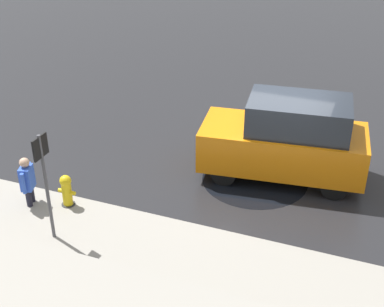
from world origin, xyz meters
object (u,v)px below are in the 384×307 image
fire_hydrant (67,191)px  pedestrian (27,179)px  moving_hatchback (287,139)px  sign_post (44,173)px

fire_hydrant → pedestrian: bearing=17.7°
fire_hydrant → pedestrian: size_ratio=0.66×
moving_hatchback → fire_hydrant: moving_hatchback is taller
fire_hydrant → sign_post: sign_post is taller
moving_hatchback → fire_hydrant: 5.27m
fire_hydrant → sign_post: bearing=107.7°
fire_hydrant → sign_post: (-0.35, 1.10, 1.18)m
moving_hatchback → sign_post: sign_post is taller
moving_hatchback → fire_hydrant: bearing=35.2°
moving_hatchback → pedestrian: moving_hatchback is taller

